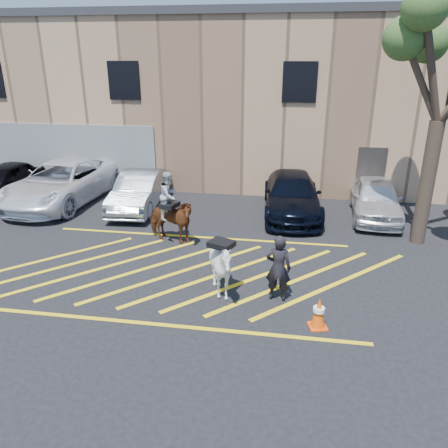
# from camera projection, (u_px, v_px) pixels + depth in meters

# --- Properties ---
(ground) EXTENTS (90.00, 90.00, 0.00)m
(ground) POSITION_uv_depth(u_px,v_px,m) (182.00, 267.00, 12.25)
(ground) COLOR black
(ground) RESTS_ON ground
(car_black_suv) EXTENTS (2.02, 4.31, 1.43)m
(car_black_suv) POSITION_uv_depth(u_px,v_px,m) (4.00, 181.00, 18.01)
(car_black_suv) COLOR black
(car_black_suv) RESTS_ON ground
(car_white_pickup) EXTENTS (3.21, 6.11, 1.64)m
(car_white_pickup) POSITION_uv_depth(u_px,v_px,m) (63.00, 182.00, 17.38)
(car_white_pickup) COLOR white
(car_white_pickup) RESTS_ON ground
(car_silver_sedan) EXTENTS (1.71, 4.31, 1.39)m
(car_silver_sedan) POSITION_uv_depth(u_px,v_px,m) (139.00, 191.00, 16.75)
(car_silver_sedan) COLOR gray
(car_silver_sedan) RESTS_ON ground
(car_blue_suv) EXTENTS (2.35, 5.10, 1.44)m
(car_blue_suv) POSITION_uv_depth(u_px,v_px,m) (292.00, 195.00, 16.21)
(car_blue_suv) COLOR black
(car_blue_suv) RESTS_ON ground
(car_white_suv) EXTENTS (1.92, 4.24, 1.41)m
(car_white_suv) POSITION_uv_depth(u_px,v_px,m) (376.00, 198.00, 15.84)
(car_white_suv) COLOR silver
(car_white_suv) RESTS_ON ground
(handler) EXTENTS (0.64, 0.46, 1.67)m
(handler) POSITION_uv_depth(u_px,v_px,m) (278.00, 268.00, 10.38)
(handler) COLOR black
(handler) RESTS_ON ground
(warehouse) EXTENTS (32.42, 10.20, 7.30)m
(warehouse) POSITION_uv_depth(u_px,v_px,m) (238.00, 96.00, 21.97)
(warehouse) COLOR tan
(warehouse) RESTS_ON ground
(hatching_zone) EXTENTS (12.60, 5.12, 0.01)m
(hatching_zone) POSITION_uv_depth(u_px,v_px,m) (180.00, 272.00, 11.97)
(hatching_zone) COLOR yellow
(hatching_zone) RESTS_ON ground
(mounted_bay) EXTENTS (1.88, 1.24, 2.29)m
(mounted_bay) POSITION_uv_depth(u_px,v_px,m) (170.00, 214.00, 13.59)
(mounted_bay) COLOR brown
(mounted_bay) RESTS_ON ground
(saddled_white) EXTENTS (1.69, 1.78, 1.55)m
(saddled_white) POSITION_uv_depth(u_px,v_px,m) (221.00, 266.00, 10.57)
(saddled_white) COLOR silver
(saddled_white) RESTS_ON ground
(traffic_cone) EXTENTS (0.46, 0.46, 0.73)m
(traffic_cone) POSITION_uv_depth(u_px,v_px,m) (319.00, 313.00, 9.44)
(traffic_cone) COLOR #FF4A0A
(traffic_cone) RESTS_ON ground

